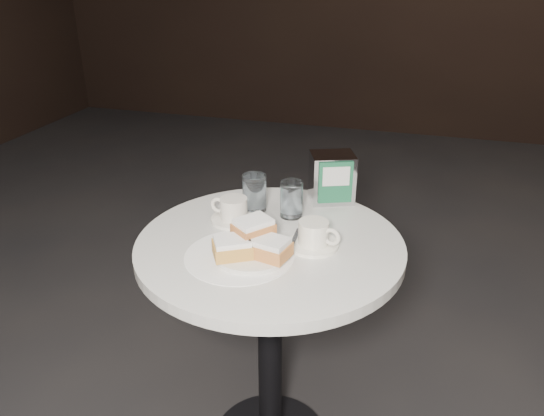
% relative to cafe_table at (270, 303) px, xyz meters
% --- Properties ---
extents(cafe_table, '(0.70, 0.70, 0.74)m').
position_rel_cafe_table_xyz_m(cafe_table, '(0.00, 0.00, 0.00)').
color(cafe_table, black).
rests_on(cafe_table, ground).
extents(sugar_spill, '(0.35, 0.35, 0.00)m').
position_rel_cafe_table_xyz_m(sugar_spill, '(-0.05, -0.10, 0.20)').
color(sugar_spill, white).
rests_on(sugar_spill, cafe_table).
extents(beignet_plate, '(0.22, 0.22, 0.09)m').
position_rel_cafe_table_xyz_m(beignet_plate, '(-0.02, -0.09, 0.23)').
color(beignet_plate, silver).
rests_on(beignet_plate, cafe_table).
extents(coffee_cup_left, '(0.14, 0.14, 0.07)m').
position_rel_cafe_table_xyz_m(coffee_cup_left, '(-0.13, 0.08, 0.23)').
color(coffee_cup_left, white).
rests_on(coffee_cup_left, cafe_table).
extents(coffee_cup_right, '(0.16, 0.16, 0.07)m').
position_rel_cafe_table_xyz_m(coffee_cup_right, '(0.12, 0.00, 0.23)').
color(coffee_cup_right, white).
rests_on(coffee_cup_right, cafe_table).
extents(water_glass_left, '(0.09, 0.09, 0.11)m').
position_rel_cafe_table_xyz_m(water_glass_left, '(-0.09, 0.16, 0.25)').
color(water_glass_left, silver).
rests_on(water_glass_left, cafe_table).
extents(water_glass_right, '(0.08, 0.08, 0.10)m').
position_rel_cafe_table_xyz_m(water_glass_right, '(0.02, 0.16, 0.25)').
color(water_glass_right, white).
rests_on(water_glass_right, cafe_table).
extents(napkin_dispenser, '(0.15, 0.14, 0.15)m').
position_rel_cafe_table_xyz_m(napkin_dispenser, '(0.11, 0.30, 0.27)').
color(napkin_dispenser, silver).
rests_on(napkin_dispenser, cafe_table).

